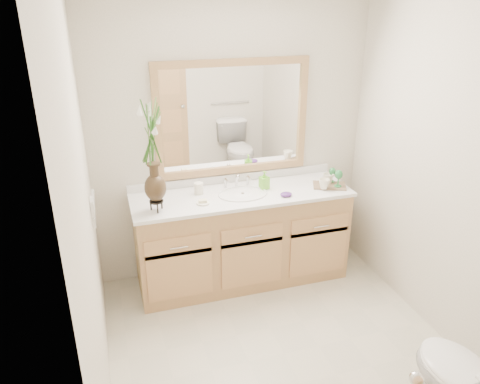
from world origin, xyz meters
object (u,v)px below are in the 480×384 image
object	(u,v)px
tumbler	(199,188)
tray	(329,186)
soap_bottle	(264,181)
flower_vase	(152,143)

from	to	relation	value
tumbler	tray	bearing A→B (deg)	-8.87
soap_bottle	flower_vase	bearing A→B (deg)	174.69
tumbler	soap_bottle	bearing A→B (deg)	-5.41
tumbler	soap_bottle	distance (m)	0.56
soap_bottle	tray	xyz separation A→B (m)	(0.56, -0.12, -0.06)
tumbler	soap_bottle	world-z (taller)	soap_bottle
flower_vase	soap_bottle	distance (m)	1.06
soap_bottle	tray	bearing A→B (deg)	-27.82
tumbler	tray	size ratio (longest dim) A/B	0.35
tumbler	soap_bottle	xyz separation A→B (m)	(0.56, -0.05, 0.02)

